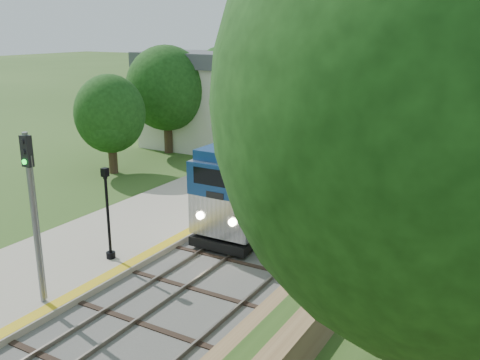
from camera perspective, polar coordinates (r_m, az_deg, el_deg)
The scene contains 10 objects.
trackbed at distance 68.89m, azimuth 21.57°, elevation 6.64°, with size 9.50×170.00×0.28m.
platform at distance 30.72m, azimuth -5.94°, elevation -2.67°, with size 6.40×68.00×0.38m, color #A7A087.
yellow_stripe at distance 29.14m, azimuth -1.40°, elevation -3.23°, with size 0.55×68.00×0.01m, color gold.
station_building at distance 45.99m, azimuth -4.73°, elevation 8.61°, with size 8.60×6.60×8.00m.
signal_gantry at distance 63.36m, azimuth 21.69°, elevation 10.24°, with size 8.40×0.38×6.20m.
trees_behind_platform at distance 36.87m, azimuth -9.43°, elevation 7.30°, with size 7.82×53.32×7.21m.
train at distance 89.44m, azimuth 22.63°, elevation 9.87°, with size 3.01×141.43×4.43m.
lamppost_far at distance 23.34m, azimuth -13.88°, elevation -4.04°, with size 0.40×0.40×4.02m.
signal_platform at distance 19.76m, azimuth -21.28°, elevation -2.10°, with size 0.37×0.29×6.25m.
signal_farside at distance 28.47m, azimuth 17.55°, elevation 3.03°, with size 0.34×0.27×6.28m.
Camera 1 is at (12.08, -7.42, 10.00)m, focal length 40.00 mm.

